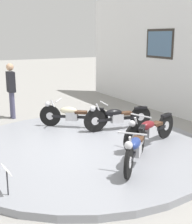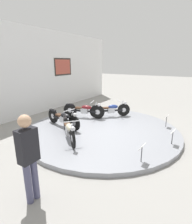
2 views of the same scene
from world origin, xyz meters
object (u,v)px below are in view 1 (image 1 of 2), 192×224
(motorcycle_black, at_px, (117,116))
(motorcycle_cream, at_px, (72,114))
(info_placard_front_right, at_px, (7,174))
(motorcycle_blue, at_px, (135,147))
(visitor_standing, at_px, (11,87))
(motorcycle_maroon, at_px, (150,129))

(motorcycle_black, bearing_deg, motorcycle_cream, -129.38)
(info_placard_front_right, bearing_deg, motorcycle_blue, 90.31)
(motorcycle_black, height_order, motorcycle_blue, same)
(motorcycle_black, height_order, info_placard_front_right, motorcycle_black)
(motorcycle_cream, distance_m, motorcycle_blue, 3.01)
(motorcycle_blue, distance_m, info_placard_front_right, 2.51)
(motorcycle_blue, distance_m, visitor_standing, 5.48)
(motorcycle_cream, bearing_deg, motorcycle_black, 50.62)
(motorcycle_blue, height_order, visitor_standing, visitor_standing)
(motorcycle_cream, height_order, info_placard_front_right, motorcycle_cream)
(info_placard_front_right, bearing_deg, visitor_standing, 165.11)
(motorcycle_black, relative_size, visitor_standing, 1.08)
(motorcycle_blue, xyz_separation_m, info_placard_front_right, (0.01, -2.51, -0.01))
(motorcycle_black, bearing_deg, motorcycle_blue, -23.72)
(motorcycle_maroon, distance_m, info_placard_front_right, 3.58)
(motorcycle_cream, distance_m, motorcycle_maroon, 2.42)
(visitor_standing, bearing_deg, info_placard_front_right, -14.89)
(motorcycle_cream, xyz_separation_m, motorcycle_blue, (3.01, 0.00, 0.00))
(motorcycle_maroon, bearing_deg, motorcycle_black, -179.85)
(motorcycle_cream, relative_size, motorcycle_black, 0.81)
(motorcycle_black, distance_m, motorcycle_maroon, 1.42)
(motorcycle_cream, bearing_deg, info_placard_front_right, -39.58)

